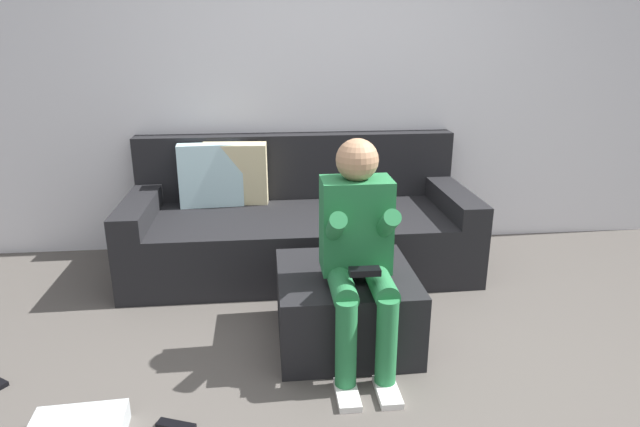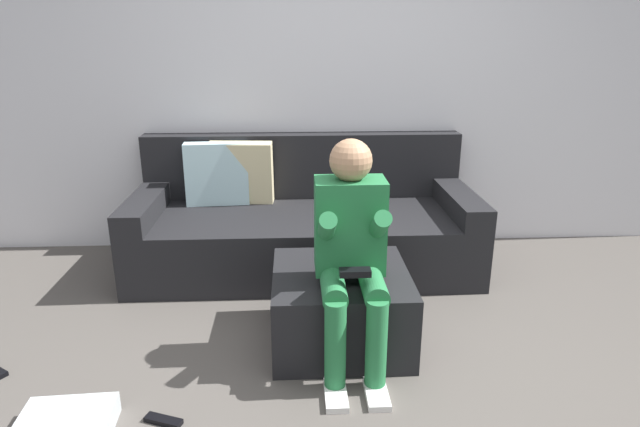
# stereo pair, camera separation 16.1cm
# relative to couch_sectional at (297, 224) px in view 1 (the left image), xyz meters

# --- Properties ---
(ground_plane) EXTENTS (6.97, 6.97, 0.00)m
(ground_plane) POSITION_rel_couch_sectional_xyz_m (0.25, -1.64, -0.30)
(ground_plane) COLOR #544F49
(wall_back) EXTENTS (5.36, 0.10, 2.51)m
(wall_back) POSITION_rel_couch_sectional_xyz_m (0.25, 0.46, 0.96)
(wall_back) COLOR silver
(wall_back) RESTS_ON ground_plane
(couch_sectional) EXTENTS (2.30, 0.96, 0.87)m
(couch_sectional) POSITION_rel_couch_sectional_xyz_m (0.00, 0.00, 0.00)
(couch_sectional) COLOR black
(couch_sectional) RESTS_ON ground_plane
(ottoman) EXTENTS (0.70, 0.70, 0.39)m
(ottoman) POSITION_rel_couch_sectional_xyz_m (0.19, -1.03, -0.10)
(ottoman) COLOR black
(ottoman) RESTS_ON ground_plane
(person_seated) EXTENTS (0.34, 0.62, 1.10)m
(person_seated) POSITION_rel_couch_sectional_xyz_m (0.22, -1.20, 0.32)
(person_seated) COLOR #26723F
(person_seated) RESTS_ON ground_plane
(remote_by_storage_bin) EXTENTS (0.17, 0.10, 0.02)m
(remote_by_storage_bin) POSITION_rel_couch_sectional_xyz_m (-0.61, -1.65, -0.29)
(remote_by_storage_bin) COLOR black
(remote_by_storage_bin) RESTS_ON ground_plane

